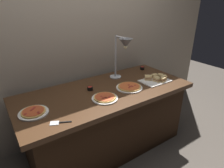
% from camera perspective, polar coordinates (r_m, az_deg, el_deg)
% --- Properties ---
extents(ground_plane, '(8.00, 8.00, 0.00)m').
position_cam_1_polar(ground_plane, '(2.53, -1.60, -17.42)').
color(ground_plane, '#4C443D').
extents(back_wall, '(4.40, 0.04, 2.40)m').
position_cam_1_polar(back_wall, '(2.39, -8.59, 12.25)').
color(back_wall, tan).
rests_on(back_wall, ground_plane).
extents(buffet_table, '(1.90, 0.84, 0.76)m').
position_cam_1_polar(buffet_table, '(2.30, -1.71, -10.20)').
color(buffet_table, '#422816').
rests_on(buffet_table, ground_plane).
extents(heat_lamp, '(0.15, 0.33, 0.52)m').
position_cam_1_polar(heat_lamp, '(2.21, 3.40, 10.62)').
color(heat_lamp, '#B7BABF').
rests_on(heat_lamp, buffet_table).
extents(pizza_plate_front, '(0.26, 0.26, 0.03)m').
position_cam_1_polar(pizza_plate_front, '(1.92, -2.12, -4.07)').
color(pizza_plate_front, white).
rests_on(pizza_plate_front, buffet_table).
extents(pizza_plate_center, '(0.29, 0.29, 0.03)m').
position_cam_1_polar(pizza_plate_center, '(2.15, 5.11, -0.91)').
color(pizza_plate_center, white).
rests_on(pizza_plate_center, buffet_table).
extents(pizza_plate_raised_stand, '(0.25, 0.25, 0.03)m').
position_cam_1_polar(pizza_plate_raised_stand, '(1.82, -22.05, -7.68)').
color(pizza_plate_raised_stand, white).
rests_on(pizza_plate_raised_stand, buffet_table).
extents(sandwich_platter, '(0.35, 0.24, 0.06)m').
position_cam_1_polar(sandwich_platter, '(2.39, 12.86, 1.47)').
color(sandwich_platter, white).
rests_on(sandwich_platter, buffet_table).
extents(sauce_cup_near, '(0.06, 0.06, 0.04)m').
position_cam_1_polar(sauce_cup_near, '(2.11, -6.46, -1.23)').
color(sauce_cup_near, black).
rests_on(sauce_cup_near, buffet_table).
extents(sauce_cup_far, '(0.06, 0.06, 0.04)m').
position_cam_1_polar(sauce_cup_far, '(2.74, 8.85, 4.68)').
color(sauce_cup_far, black).
rests_on(sauce_cup_far, buffet_table).
extents(serving_spatula, '(0.17, 0.10, 0.01)m').
position_cam_1_polar(serving_spatula, '(1.64, -15.11, -10.88)').
color(serving_spatula, '#B7BABF').
rests_on(serving_spatula, buffet_table).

